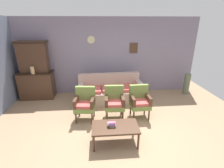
{
  "coord_description": "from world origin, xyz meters",
  "views": [
    {
      "loc": [
        -0.37,
        -3.27,
        2.5
      ],
      "look_at": [
        0.0,
        1.12,
        0.85
      ],
      "focal_mm": 26.35,
      "sensor_mm": 36.0,
      "label": 1
    }
  ],
  "objects": [
    {
      "name": "side_cabinet",
      "position": [
        -2.51,
        2.25,
        0.47
      ],
      "size": [
        1.16,
        0.55,
        0.93
      ],
      "color": "#472D1E",
      "rests_on": "ground"
    },
    {
      "name": "armchair_near_cabinet",
      "position": [
        0.03,
        0.73,
        0.5
      ],
      "size": [
        0.54,
        0.51,
        0.9
      ],
      "color": "olive",
      "rests_on": "ground"
    },
    {
      "name": "vase_on_cabinet",
      "position": [
        -2.51,
        2.07,
        1.05
      ],
      "size": [
        0.13,
        0.13,
        0.24
      ],
      "primitive_type": "cylinder",
      "color": "tan",
      "rests_on": "side_cabinet"
    },
    {
      "name": "cabinet_upper_hutch",
      "position": [
        -2.51,
        2.33,
        1.45
      ],
      "size": [
        0.99,
        0.38,
        1.03
      ],
      "color": "#472D1E",
      "rests_on": "side_cabinet"
    },
    {
      "name": "coffee_table",
      "position": [
        -0.05,
        -0.31,
        0.38
      ],
      "size": [
        1.0,
        0.56,
        0.42
      ],
      "color": "#472D1E",
      "rests_on": "ground"
    },
    {
      "name": "floral_couch",
      "position": [
        -0.0,
        1.77,
        0.32
      ],
      "size": [
        2.12,
        0.92,
        0.9
      ],
      "color": "tan",
      "rests_on": "ground"
    },
    {
      "name": "floor_vase_by_wall",
      "position": [
        2.85,
        2.15,
        0.38
      ],
      "size": [
        0.21,
        0.21,
        0.76
      ],
      "primitive_type": "cylinder",
      "color": "#5C664D",
      "rests_on": "ground"
    },
    {
      "name": "armchair_row_middle",
      "position": [
        0.73,
        0.72,
        0.5
      ],
      "size": [
        0.54,
        0.51,
        0.9
      ],
      "color": "olive",
      "rests_on": "ground"
    },
    {
      "name": "armchair_near_couch_end",
      "position": [
        -0.76,
        0.71,
        0.5
      ],
      "size": [
        0.57,
        0.54,
        0.9
      ],
      "color": "olive",
      "rests_on": "ground"
    },
    {
      "name": "ground_plane",
      "position": [
        0.0,
        0.0,
        0.0
      ],
      "size": [
        7.68,
        7.68,
        0.0
      ],
      "primitive_type": "plane",
      "color": "#997A5B"
    },
    {
      "name": "book_stack_on_table",
      "position": [
        -0.13,
        -0.32,
        0.48
      ],
      "size": [
        0.18,
        0.12,
        0.11
      ],
      "color": "slate",
      "rests_on": "coffee_table"
    },
    {
      "name": "wall_back_with_decor",
      "position": [
        0.0,
        2.63,
        1.35
      ],
      "size": [
        6.4,
        0.09,
        2.7
      ],
      "color": "gray",
      "rests_on": "ground"
    }
  ]
}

